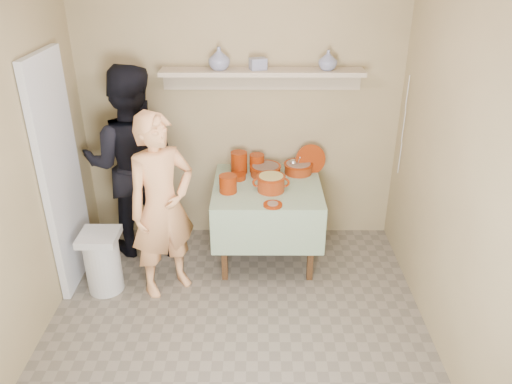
{
  "coord_description": "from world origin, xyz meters",
  "views": [
    {
      "loc": [
        0.16,
        -2.78,
        2.72
      ],
      "look_at": [
        0.15,
        0.75,
        0.95
      ],
      "focal_mm": 35.0,
      "sensor_mm": 36.0,
      "label": 1
    }
  ],
  "objects_px": {
    "cazuela_rice": "(271,182)",
    "serving_table": "(267,196)",
    "person_helper": "(132,163)",
    "trash_bin": "(103,261)",
    "person_cook": "(162,207)"
  },
  "relations": [
    {
      "from": "cazuela_rice",
      "to": "serving_table",
      "type": "bearing_deg",
      "value": 103.59
    },
    {
      "from": "person_helper",
      "to": "trash_bin",
      "type": "height_order",
      "value": "person_helper"
    },
    {
      "from": "person_helper",
      "to": "trash_bin",
      "type": "bearing_deg",
      "value": 72.39
    },
    {
      "from": "person_cook",
      "to": "person_helper",
      "type": "bearing_deg",
      "value": 83.59
    },
    {
      "from": "person_helper",
      "to": "serving_table",
      "type": "xyz_separation_m",
      "value": [
        1.25,
        -0.16,
        -0.26
      ]
    },
    {
      "from": "person_helper",
      "to": "serving_table",
      "type": "height_order",
      "value": "person_helper"
    },
    {
      "from": "person_cook",
      "to": "person_helper",
      "type": "relative_size",
      "value": 0.88
    },
    {
      "from": "person_cook",
      "to": "trash_bin",
      "type": "bearing_deg",
      "value": 146.7
    },
    {
      "from": "trash_bin",
      "to": "cazuela_rice",
      "type": "bearing_deg",
      "value": 15.78
    },
    {
      "from": "person_helper",
      "to": "cazuela_rice",
      "type": "bearing_deg",
      "value": 163.43
    },
    {
      "from": "person_helper",
      "to": "cazuela_rice",
      "type": "distance_m",
      "value": 1.31
    },
    {
      "from": "person_helper",
      "to": "trash_bin",
      "type": "xyz_separation_m",
      "value": [
        -0.16,
        -0.68,
        -0.62
      ]
    },
    {
      "from": "person_cook",
      "to": "person_helper",
      "type": "distance_m",
      "value": 0.76
    },
    {
      "from": "person_cook",
      "to": "serving_table",
      "type": "height_order",
      "value": "person_cook"
    },
    {
      "from": "serving_table",
      "to": "trash_bin",
      "type": "relative_size",
      "value": 1.74
    }
  ]
}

